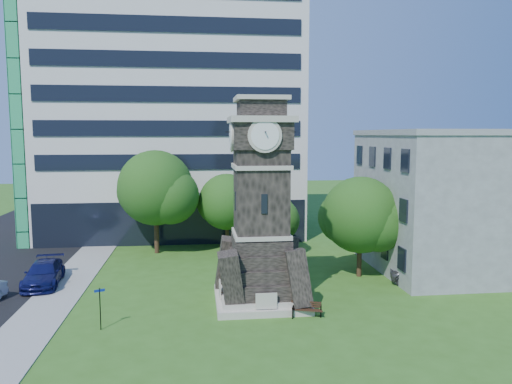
{
  "coord_description": "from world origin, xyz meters",
  "views": [
    {
      "loc": [
        -0.72,
        -26.86,
        10.06
      ],
      "look_at": [
        3.26,
        6.62,
        6.16
      ],
      "focal_mm": 35.0,
      "sensor_mm": 36.0,
      "label": 1
    }
  ],
  "objects": [
    {
      "name": "ground",
      "position": [
        0.0,
        0.0,
        0.0
      ],
      "size": [
        160.0,
        160.0,
        0.0
      ],
      "primitive_type": "plane",
      "color": "#335F1B",
      "rests_on": "ground"
    },
    {
      "name": "sidewalk",
      "position": [
        -9.5,
        5.0,
        0.03
      ],
      "size": [
        3.0,
        70.0,
        0.06
      ],
      "primitive_type": "cube",
      "color": "gray",
      "rests_on": "ground"
    },
    {
      "name": "clock_tower",
      "position": [
        3.0,
        2.0,
        5.28
      ],
      "size": [
        5.4,
        5.4,
        12.22
      ],
      "color": "beige",
      "rests_on": "ground"
    },
    {
      "name": "office_tall",
      "position": [
        -3.2,
        25.84,
        14.22
      ],
      "size": [
        26.2,
        15.11,
        28.6
      ],
      "color": "silver",
      "rests_on": "ground"
    },
    {
      "name": "office_low",
      "position": [
        19.97,
        8.0,
        5.21
      ],
      "size": [
        15.2,
        12.2,
        10.4
      ],
      "color": "#A0A3A6",
      "rests_on": "ground"
    },
    {
      "name": "car_street_north",
      "position": [
        -11.03,
        7.17,
        0.78
      ],
      "size": [
        2.67,
        5.55,
        1.56
      ],
      "primitive_type": "imported",
      "rotation": [
        0.0,
        0.0,
        0.09
      ],
      "color": "#11144C",
      "rests_on": "ground"
    },
    {
      "name": "car_east_lot",
      "position": [
        14.5,
        4.34,
        0.63
      ],
      "size": [
        5.02,
        3.58,
        1.27
      ],
      "primitive_type": "imported",
      "rotation": [
        0.0,
        0.0,
        1.21
      ],
      "color": "#4B4B50",
      "rests_on": "ground"
    },
    {
      "name": "park_bench",
      "position": [
        5.23,
        -0.7,
        0.46
      ],
      "size": [
        1.67,
        0.45,
        0.86
      ],
      "rotation": [
        0.0,
        0.0,
        -0.31
      ],
      "color": "black",
      "rests_on": "ground"
    },
    {
      "name": "street_sign",
      "position": [
        -5.77,
        -1.26,
        1.39
      ],
      "size": [
        0.53,
        0.05,
        2.23
      ],
      "rotation": [
        0.0,
        0.0,
        0.39
      ],
      "color": "black",
      "rests_on": "ground"
    },
    {
      "name": "tree_nw",
      "position": [
        -4.11,
        15.52,
        5.37
      ],
      "size": [
        6.97,
        6.33,
        8.76
      ],
      "rotation": [
        0.0,
        0.0,
        0.38
      ],
      "color": "#332114",
      "rests_on": "ground"
    },
    {
      "name": "tree_nc",
      "position": [
        1.89,
        15.95,
        4.08
      ],
      "size": [
        5.37,
        4.88,
        6.69
      ],
      "rotation": [
        0.0,
        0.0,
        0.34
      ],
      "color": "#332114",
      "rests_on": "ground"
    },
    {
      "name": "tree_ne",
      "position": [
        4.96,
        13.91,
        3.27
      ],
      "size": [
        5.37,
        4.88,
        5.84
      ],
      "rotation": [
        0.0,
        0.0,
        0.43
      ],
      "color": "#332114",
      "rests_on": "ground"
    },
    {
      "name": "tree_east",
      "position": [
        10.74,
        6.68,
        4.26
      ],
      "size": [
        5.94,
        5.4,
        7.14
      ],
      "rotation": [
        0.0,
        0.0,
        0.16
      ],
      "color": "#332114",
      "rests_on": "ground"
    }
  ]
}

